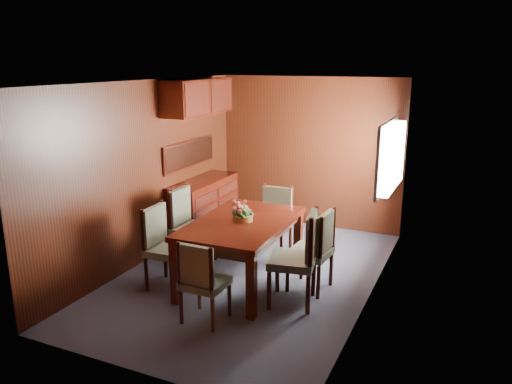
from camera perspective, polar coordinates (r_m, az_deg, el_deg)
The scene contains 11 objects.
ground at distance 6.42m, azimuth -0.65°, elevation -9.46°, with size 4.50×4.50×0.00m, color #3F4456.
room_shell at distance 6.28m, azimuth -0.27°, elevation 5.57°, with size 3.06×4.52×2.41m.
sideboard at distance 7.64m, azimuth -5.99°, elevation -1.90°, with size 0.48×1.40×0.90m, color black.
dining_table at distance 5.98m, azimuth -1.64°, elevation -4.31°, with size 1.11×1.72×0.79m.
chair_left_near at distance 6.04m, azimuth -10.56°, elevation -5.62°, with size 0.47×0.49×1.00m.
chair_left_far at distance 6.66m, azimuth -7.78°, elevation -3.38°, with size 0.48×0.50×1.04m.
chair_right_near at distance 5.51m, azimuth 5.06°, elevation -6.95°, with size 0.58×0.60×1.09m.
chair_right_far at distance 5.87m, azimuth 6.91°, elevation -6.18°, with size 0.48×0.50×0.99m.
chair_head at distance 5.16m, azimuth -6.27°, elevation -9.76°, with size 0.44×0.42×0.90m.
chair_foot at distance 6.91m, azimuth 2.14°, elevation -2.92°, with size 0.47×0.45×0.97m.
flower_centerpiece at distance 5.91m, azimuth -1.50°, elevation -2.18°, with size 0.25×0.25×0.25m.
Camera 1 is at (2.48, -5.30, 2.65)m, focal length 35.00 mm.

